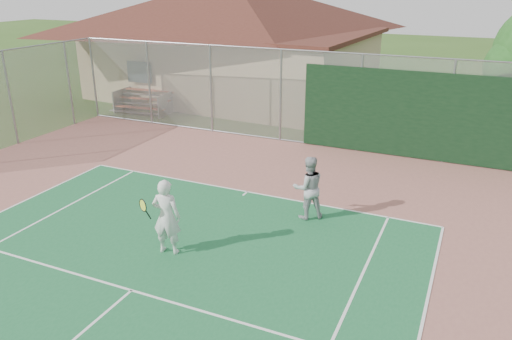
# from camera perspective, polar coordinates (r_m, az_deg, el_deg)

# --- Properties ---
(back_fence) EXTENTS (20.08, 0.11, 3.53)m
(back_fence) POSITION_cam_1_polar(r_m,az_deg,el_deg) (18.20, 12.01, 7.10)
(back_fence) COLOR gray
(back_fence) RESTS_ON ground
(side_fence_left) EXTENTS (0.08, 9.00, 3.50)m
(side_fence_left) POSITION_cam_1_polar(r_m,az_deg,el_deg) (20.77, -26.28, 7.32)
(side_fence_left) COLOR gray
(side_fence_left) RESTS_ON ground
(clubhouse) EXTENTS (15.16, 10.58, 6.31)m
(clubhouse) POSITION_cam_1_polar(r_m,az_deg,el_deg) (26.82, -2.63, 15.21)
(clubhouse) COLOR tan
(clubhouse) RESTS_ON ground
(bleachers) EXTENTS (2.73, 1.77, 0.99)m
(bleachers) POSITION_cam_1_polar(r_m,az_deg,el_deg) (24.26, -12.71, 7.68)
(bleachers) COLOR #B6492A
(bleachers) RESTS_ON ground
(player_white_front) EXTENTS (0.91, 0.66, 1.79)m
(player_white_front) POSITION_cam_1_polar(r_m,az_deg,el_deg) (11.39, -10.22, -5.35)
(player_white_front) COLOR silver
(player_white_front) RESTS_ON ground
(player_grey_back) EXTENTS (1.04, 0.99, 1.69)m
(player_grey_back) POSITION_cam_1_polar(r_m,az_deg,el_deg) (12.94, 6.00, -2.09)
(player_grey_back) COLOR #A5A7AA
(player_grey_back) RESTS_ON ground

